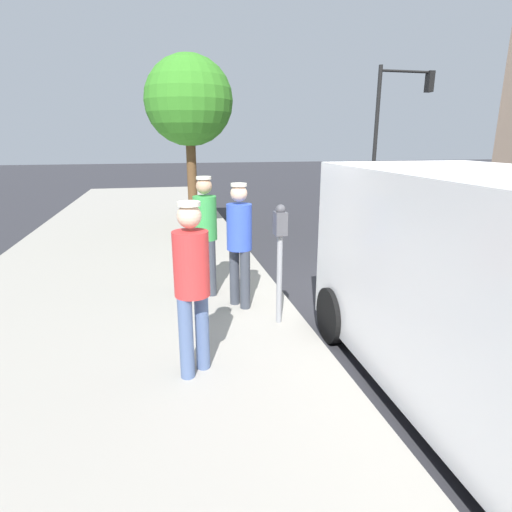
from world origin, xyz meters
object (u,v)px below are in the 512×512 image
object	(u,v)px
pedestrian_in_red	(192,279)
pedestrian_in_blue	(239,238)
pedestrian_in_green	(205,228)
parking_meter_near	(280,244)
street_tree	(189,102)
traffic_light_corner	(396,111)

from	to	relation	value
pedestrian_in_red	pedestrian_in_blue	size ratio (longest dim) A/B	1.01
pedestrian_in_blue	pedestrian_in_green	bearing A→B (deg)	-56.24
parking_meter_near	street_tree	world-z (taller)	street_tree
parking_meter_near	pedestrian_in_green	world-z (taller)	pedestrian_in_green
pedestrian_in_red	parking_meter_near	bearing A→B (deg)	-139.63
parking_meter_near	street_tree	xyz separation A→B (m)	(0.62, -6.01, 2.10)
pedestrian_in_red	pedestrian_in_green	bearing A→B (deg)	-99.18
parking_meter_near	street_tree	size ratio (longest dim) A/B	0.36
pedestrian_in_red	street_tree	bearing A→B (deg)	-94.29
pedestrian_in_red	street_tree	size ratio (longest dim) A/B	0.41
pedestrian_in_red	pedestrian_in_blue	bearing A→B (deg)	-115.00
pedestrian_in_green	parking_meter_near	bearing A→B (deg)	122.32
pedestrian_in_green	street_tree	xyz separation A→B (m)	(-0.17, -4.77, 2.11)
pedestrian_in_blue	street_tree	size ratio (longest dim) A/B	0.41
parking_meter_near	pedestrian_in_red	xyz separation A→B (m)	(1.14, 0.97, -0.04)
pedestrian_in_green	street_tree	world-z (taller)	street_tree
traffic_light_corner	pedestrian_in_red	bearing A→B (deg)	53.29
pedestrian_in_red	street_tree	distance (m)	7.31
pedestrian_in_blue	pedestrian_in_red	bearing A→B (deg)	65.00
pedestrian_in_blue	pedestrian_in_green	xyz separation A→B (m)	(0.40, -0.59, 0.03)
parking_meter_near	pedestrian_in_red	distance (m)	1.50
parking_meter_near	traffic_light_corner	bearing A→B (deg)	-125.33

